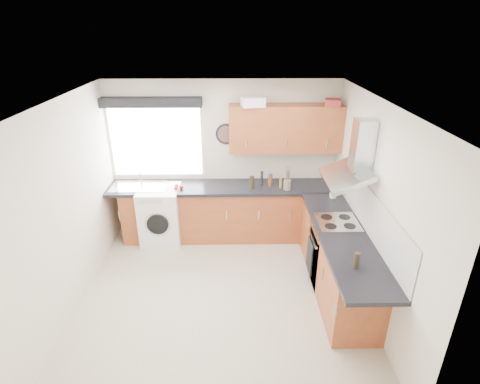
{
  "coord_description": "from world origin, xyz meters",
  "views": [
    {
      "loc": [
        0.17,
        -3.89,
        3.27
      ],
      "look_at": [
        0.25,
        0.85,
        1.1
      ],
      "focal_mm": 28.0,
      "sensor_mm": 36.0,
      "label": 1
    }
  ],
  "objects_px": {
    "oven": "(334,254)",
    "washing_machine": "(161,215)",
    "upper_cabinets": "(285,128)",
    "extractor_hood": "(354,159)"
  },
  "relations": [
    {
      "from": "extractor_hood",
      "to": "upper_cabinets",
      "type": "xyz_separation_m",
      "value": [
        -0.65,
        1.33,
        0.03
      ]
    },
    {
      "from": "oven",
      "to": "extractor_hood",
      "type": "bearing_deg",
      "value": -0.0
    },
    {
      "from": "oven",
      "to": "extractor_hood",
      "type": "height_order",
      "value": "extractor_hood"
    },
    {
      "from": "extractor_hood",
      "to": "washing_machine",
      "type": "distance_m",
      "value": 3.11
    },
    {
      "from": "oven",
      "to": "washing_machine",
      "type": "bearing_deg",
      "value": 156.25
    },
    {
      "from": "upper_cabinets",
      "to": "washing_machine",
      "type": "height_order",
      "value": "upper_cabinets"
    },
    {
      "from": "oven",
      "to": "upper_cabinets",
      "type": "bearing_deg",
      "value": 112.54
    },
    {
      "from": "oven",
      "to": "upper_cabinets",
      "type": "relative_size",
      "value": 0.5
    },
    {
      "from": "oven",
      "to": "washing_machine",
      "type": "relative_size",
      "value": 0.93
    },
    {
      "from": "upper_cabinets",
      "to": "washing_machine",
      "type": "distance_m",
      "value": 2.38
    }
  ]
}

